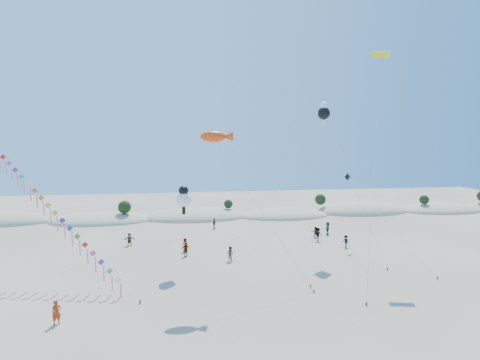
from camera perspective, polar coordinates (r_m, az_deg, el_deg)
name	(u,v)px	position (r m, az deg, el deg)	size (l,w,h in m)	color
ground	(227,343)	(29.52, -1.85, -22.16)	(160.00, 160.00, 0.00)	gray
dune_ridge	(201,217)	(72.47, -5.54, -5.21)	(145.30, 11.49, 5.57)	tan
kite_train	(26,182)	(46.23, -28.19, -0.27)	(22.82, 18.55, 18.76)	#3F2D1E
fish_kite	(217,137)	(37.62, -3.31, 6.13)	(9.96, 4.42, 14.65)	#3F2D1E
cartoon_kite_low	(184,198)	(43.05, -8.01, -2.50)	(12.37, 8.61, 8.98)	#3F2D1E
cartoon_kite_high	(324,112)	(52.91, 11.85, 9.44)	(4.39, 11.75, 18.67)	#3F2D1E
parafoil_kite	(380,60)	(51.85, 19.32, 15.81)	(9.75, 15.76, 24.27)	#3F2D1E
dark_kite	(369,201)	(51.97, 17.84, -2.82)	(3.49, 15.33, 9.43)	#3F2D1E
flyer_foreground	(56,312)	(34.48, -24.65, -16.76)	(0.67, 0.44, 1.85)	#AD2F0D
beachgoers	(263,237)	(54.52, 3.29, -8.05)	(29.43, 18.02, 1.83)	slate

